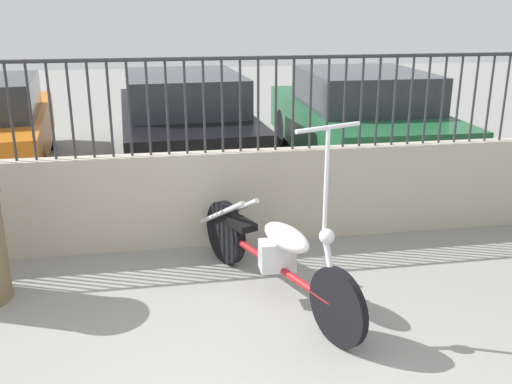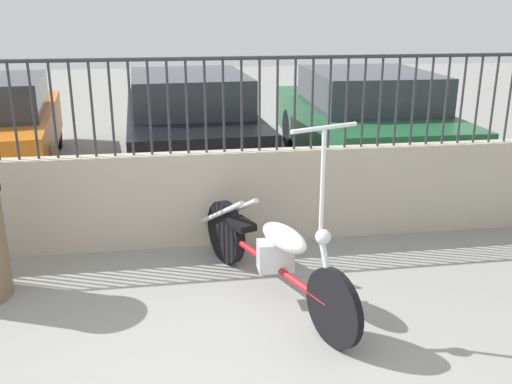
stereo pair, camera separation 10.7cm
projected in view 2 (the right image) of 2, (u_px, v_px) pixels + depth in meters
name	position (u px, v px, depth m)	size (l,w,h in m)	color
low_wall	(190.00, 199.00, 5.62)	(8.79, 0.18, 0.94)	#B2A893
fence_railing	(186.00, 92.00, 5.29)	(8.79, 0.04, 0.90)	#2D2D33
motorcycle_red	(267.00, 249.00, 4.64)	(0.99, 2.14, 1.55)	black
car_black	(189.00, 120.00, 8.31)	(1.95, 4.38, 1.39)	black
car_green	(363.00, 119.00, 8.28)	(1.89, 4.30, 1.42)	black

